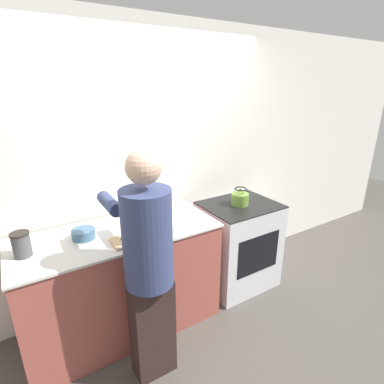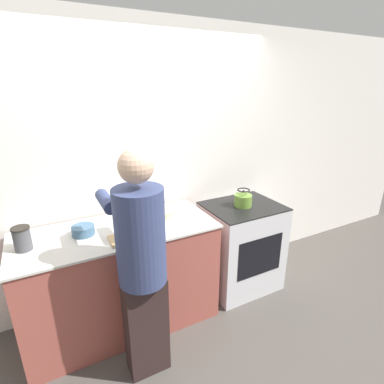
{
  "view_description": "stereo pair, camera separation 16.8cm",
  "coord_description": "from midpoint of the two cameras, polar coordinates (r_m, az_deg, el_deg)",
  "views": [
    {
      "loc": [
        -1.04,
        -1.8,
        2.04
      ],
      "look_at": [
        0.23,
        0.23,
        1.18
      ],
      "focal_mm": 28.0,
      "sensor_mm": 36.0,
      "label": 1
    },
    {
      "loc": [
        -0.89,
        -1.89,
        2.04
      ],
      "look_at": [
        0.23,
        0.23,
        1.18
      ],
      "focal_mm": 28.0,
      "sensor_mm": 36.0,
      "label": 2
    }
  ],
  "objects": [
    {
      "name": "bowl_mixing",
      "position": [
        2.48,
        -18.21,
        -6.97
      ],
      "size": [
        0.17,
        0.17,
        0.07
      ],
      "color": "#426684",
      "rests_on": "counter"
    },
    {
      "name": "bowl_prep",
      "position": [
        2.69,
        -3.75,
        -4.04
      ],
      "size": [
        0.19,
        0.19,
        0.05
      ],
      "color": "#C6B789",
      "rests_on": "counter"
    },
    {
      "name": "counter",
      "position": [
        2.74,
        -11.5,
        -15.74
      ],
      "size": [
        1.61,
        0.69,
        0.93
      ],
      "color": "#9E4C42",
      "rests_on": "ground_plane"
    },
    {
      "name": "knife",
      "position": [
        2.37,
        -9.51,
        -7.9
      ],
      "size": [
        0.21,
        0.04,
        0.01
      ],
      "rotation": [
        0.0,
        0.0,
        0.01
      ],
      "color": "silver",
      "rests_on": "cutting_board"
    },
    {
      "name": "cutting_board",
      "position": [
        2.35,
        -9.63,
        -8.5
      ],
      "size": [
        0.32,
        0.19,
        0.02
      ],
      "color": "tan",
      "rests_on": "counter"
    },
    {
      "name": "kettle",
      "position": [
        2.98,
        11.3,
        -1.35
      ],
      "size": [
        0.17,
        0.17,
        0.17
      ],
      "color": "olive",
      "rests_on": "oven"
    },
    {
      "name": "wall_back",
      "position": [
        2.85,
        -7.05,
        4.54
      ],
      "size": [
        8.0,
        0.05,
        2.6
      ],
      "color": "white",
      "rests_on": "ground_plane"
    },
    {
      "name": "ground_plane",
      "position": [
        2.91,
        -0.15,
        -24.69
      ],
      "size": [
        12.0,
        12.0,
        0.0
      ],
      "primitive_type": "plane",
      "color": "#4C4742"
    },
    {
      "name": "oven",
      "position": [
        3.22,
        10.79,
        -10.11
      ],
      "size": [
        0.73,
        0.61,
        0.91
      ],
      "color": "silver",
      "rests_on": "ground_plane"
    },
    {
      "name": "canister_jar",
      "position": [
        2.4,
        -27.92,
        -7.88
      ],
      "size": [
        0.12,
        0.12,
        0.18
      ],
      "color": "#4C4C51",
      "rests_on": "counter"
    },
    {
      "name": "person",
      "position": [
        2.07,
        -7.25,
        -13.05
      ],
      "size": [
        0.37,
        0.6,
        1.7
      ],
      "color": "#2D1F1E",
      "rests_on": "ground_plane"
    }
  ]
}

